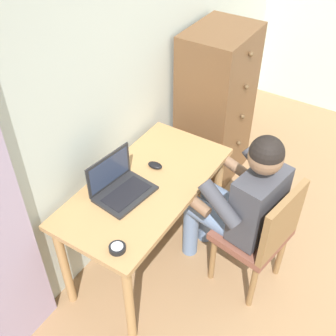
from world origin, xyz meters
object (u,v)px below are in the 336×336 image
Objects in this scene: desk at (146,197)px; chair at (262,233)px; person_seated at (241,199)px; dresser at (216,108)px; computer_mouse at (155,165)px; desk_clock at (117,248)px; laptop at (120,186)px.

chair is (0.23, -0.71, -0.14)m from desk.
person_seated reaches higher than desk.
desk is 1.38× the size of chair.
dresser reaches higher than person_seated.
dresser is 13.19× the size of computer_mouse.
dresser is 14.65× the size of desk_clock.
laptop is at bearing 123.06° from person_seated.
desk_clock is (-0.36, -0.26, -0.04)m from laptop.
laptop reaches higher than desk_clock.
dresser is at bearing 9.03° from desk_clock.
computer_mouse is at bearing 13.18° from desk.
computer_mouse is (0.31, -0.05, -0.04)m from laptop.
desk_clock is (-0.73, 0.54, 0.27)m from chair.
chair is 9.80× the size of desk_clock.
desk_clock is at bearing -170.97° from dresser.
desk is 0.21m from computer_mouse.
person_seated is (0.03, 0.18, 0.18)m from chair.
dresser is 0.98m from computer_mouse.
chair reaches higher than desk.
laptop is at bearing 148.47° from desk.
person_seated is 13.33× the size of desk_clock.
dresser reaches higher than chair.
desk is at bearing 107.97° from chair.
computer_mouse is at bearing 99.77° from person_seated.
dresser reaches higher than computer_mouse.
laptop is 0.44m from desk_clock.
laptop is at bearing -179.79° from dresser.
chair is at bearing -98.97° from person_seated.
chair is 0.80m from computer_mouse.
laptop is 0.31m from computer_mouse.
desk_clock is at bearing 143.47° from chair.
person_seated is at bearing -63.97° from desk.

